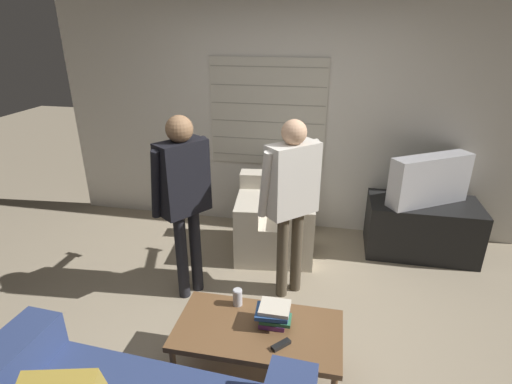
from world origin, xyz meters
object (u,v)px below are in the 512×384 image
(person_left_standing, at_px, (183,188))
(spare_remote, at_px, (281,345))
(armchair_beige, at_px, (275,221))
(person_right_standing, at_px, (291,189))
(tv, at_px, (430,180))
(book_stack, at_px, (274,314))
(coffee_table, at_px, (258,333))
(soda_can, at_px, (238,297))

(person_left_standing, distance_m, spare_remote, 1.47)
(armchair_beige, xyz_separation_m, person_right_standing, (0.23, -0.70, 0.67))
(person_right_standing, bearing_deg, tv, -7.06)
(armchair_beige, relative_size, book_stack, 3.63)
(coffee_table, bearing_deg, tv, 55.37)
(person_right_standing, relative_size, spare_remote, 13.04)
(book_stack, bearing_deg, armchair_beige, 98.43)
(tv, xyz_separation_m, soda_can, (-1.54, -1.76, -0.33))
(coffee_table, relative_size, person_right_standing, 0.68)
(book_stack, xyz_separation_m, spare_remote, (0.08, -0.19, -0.07))
(spare_remote, bearing_deg, person_left_standing, 178.69)
(coffee_table, height_order, book_stack, book_stack)
(person_right_standing, bearing_deg, book_stack, -133.04)
(person_left_standing, xyz_separation_m, soda_can, (0.60, -0.62, -0.53))
(coffee_table, distance_m, book_stack, 0.16)
(coffee_table, distance_m, soda_can, 0.29)
(coffee_table, relative_size, tv, 1.30)
(tv, height_order, soda_can, tv)
(person_right_standing, distance_m, spare_remote, 1.27)
(soda_can, bearing_deg, armchair_beige, 88.68)
(person_left_standing, bearing_deg, book_stack, -96.13)
(coffee_table, xyz_separation_m, tv, (1.36, 1.96, 0.43))
(person_right_standing, bearing_deg, armchair_beige, 64.26)
(soda_can, relative_size, spare_remote, 1.03)
(tv, bearing_deg, person_right_standing, 4.89)
(tv, height_order, spare_remote, tv)
(coffee_table, xyz_separation_m, person_left_standing, (-0.79, 0.82, 0.63))
(armchair_beige, distance_m, soda_can, 1.51)
(tv, distance_m, book_stack, 2.31)
(coffee_table, bearing_deg, book_stack, 31.31)
(person_left_standing, relative_size, person_right_standing, 1.02)
(coffee_table, distance_m, spare_remote, 0.22)
(person_left_standing, bearing_deg, person_right_standing, -43.09)
(person_right_standing, xyz_separation_m, soda_can, (-0.26, -0.80, -0.51))
(armchair_beige, bearing_deg, person_left_standing, 47.48)
(soda_can, bearing_deg, tv, 48.78)
(person_right_standing, distance_m, soda_can, 0.99)
(spare_remote, bearing_deg, coffee_table, -173.88)
(person_left_standing, height_order, spare_remote, person_left_standing)
(armchair_beige, height_order, coffee_table, armchair_beige)
(person_right_standing, height_order, book_stack, person_right_standing)
(coffee_table, xyz_separation_m, spare_remote, (0.17, -0.13, 0.05))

